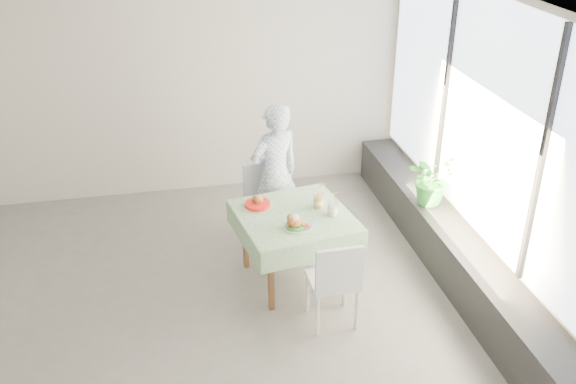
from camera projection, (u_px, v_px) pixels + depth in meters
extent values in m
plane|color=#615F5C|center=(174.00, 309.00, 6.04)|extent=(6.00, 6.00, 0.00)
plane|color=white|center=(143.00, 6.00, 4.75)|extent=(6.00, 6.00, 0.00)
cube|color=beige|center=(153.00, 85.00, 7.57)|extent=(6.00, 0.02, 2.80)
cube|color=beige|center=(488.00, 147.00, 5.94)|extent=(0.02, 5.00, 2.80)
cube|color=#D1E0F9|center=(489.00, 122.00, 5.82)|extent=(0.01, 4.80, 2.18)
cube|color=black|center=(453.00, 253.00, 6.43)|extent=(0.40, 4.80, 0.50)
cube|color=brown|center=(294.00, 217.00, 6.15)|extent=(1.04, 1.04, 0.04)
cube|color=white|center=(294.00, 215.00, 6.14)|extent=(1.20, 1.20, 0.01)
cube|color=white|center=(267.00, 205.00, 6.95)|extent=(0.47, 0.47, 0.04)
cube|color=white|center=(261.00, 179.00, 7.00)|extent=(0.41, 0.11, 0.41)
cube|color=white|center=(332.00, 279.00, 5.69)|extent=(0.43, 0.43, 0.04)
cube|color=white|center=(339.00, 270.00, 5.42)|extent=(0.42, 0.05, 0.42)
imported|color=#7EA1CA|center=(275.00, 174.00, 6.81)|extent=(0.68, 0.57, 1.58)
cylinder|color=white|center=(297.00, 227.00, 5.91)|extent=(0.29, 0.29, 0.02)
cylinder|color=#155415|center=(294.00, 226.00, 5.90)|extent=(0.16, 0.16, 0.02)
ellipsoid|color=#A15A26|center=(294.00, 222.00, 5.88)|extent=(0.13, 0.12, 0.10)
ellipsoid|color=white|center=(294.00, 218.00, 5.86)|extent=(0.10, 0.09, 0.07)
cylinder|color=#A4120F|center=(307.00, 225.00, 5.90)|extent=(0.05, 0.05, 0.03)
cylinder|color=white|center=(319.00, 201.00, 6.24)|extent=(0.10, 0.10, 0.14)
cylinder|color=#F9A915|center=(318.00, 202.00, 6.25)|extent=(0.09, 0.09, 0.10)
cylinder|color=white|center=(319.00, 194.00, 6.20)|extent=(0.10, 0.10, 0.01)
cylinder|color=yellow|center=(319.00, 189.00, 6.18)|extent=(0.01, 0.04, 0.20)
cylinder|color=white|center=(333.00, 209.00, 6.10)|extent=(0.10, 0.10, 0.14)
cylinder|color=white|center=(333.00, 210.00, 6.10)|extent=(0.09, 0.09, 0.10)
cylinder|color=white|center=(333.00, 202.00, 6.06)|extent=(0.10, 0.10, 0.01)
cylinder|color=yellow|center=(334.00, 197.00, 6.04)|extent=(0.01, 0.04, 0.19)
cylinder|color=red|center=(257.00, 204.00, 6.28)|extent=(0.25, 0.25, 0.04)
cylinder|color=white|center=(257.00, 203.00, 6.27)|extent=(0.21, 0.21, 0.01)
ellipsoid|color=#A15A26|center=(257.00, 200.00, 6.25)|extent=(0.11, 0.11, 0.10)
imported|color=#2C8435|center=(432.00, 178.00, 6.74)|extent=(0.66, 0.63, 0.57)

